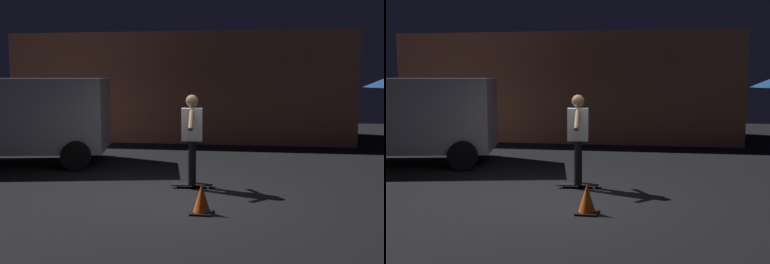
{
  "view_description": "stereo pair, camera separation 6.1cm",
  "coord_description": "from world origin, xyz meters",
  "views": [
    {
      "loc": [
        1.59,
        -7.83,
        2.07
      ],
      "look_at": [
        0.26,
        0.79,
        1.05
      ],
      "focal_mm": 44.45,
      "sensor_mm": 36.0,
      "label": 1
    },
    {
      "loc": [
        1.65,
        -7.82,
        2.07
      ],
      "look_at": [
        0.26,
        0.79,
        1.05
      ],
      "focal_mm": 44.45,
      "sensor_mm": 36.0,
      "label": 2
    }
  ],
  "objects": [
    {
      "name": "skateboard_ridden",
      "position": [
        0.26,
        0.79,
        0.06
      ],
      "size": [
        0.8,
        0.28,
        0.07
      ],
      "color": "black",
      "rests_on": "ground_plane"
    },
    {
      "name": "parked_van",
      "position": [
        -4.45,
        2.59,
        1.16
      ],
      "size": [
        4.9,
        3.03,
        2.03
      ],
      "color": "#B2B2B7",
      "rests_on": "ground_plane"
    },
    {
      "name": "low_building",
      "position": [
        -1.14,
        8.38,
        1.72
      ],
      "size": [
        10.82,
        3.84,
        3.43
      ],
      "color": "#B76B4C",
      "rests_on": "ground_plane"
    },
    {
      "name": "traffic_cone",
      "position": [
        0.66,
        -0.86,
        0.21
      ],
      "size": [
        0.34,
        0.34,
        0.46
      ],
      "color": "black",
      "rests_on": "ground_plane"
    },
    {
      "name": "ground_plane",
      "position": [
        0.0,
        0.0,
        0.0
      ],
      "size": [
        28.0,
        28.0,
        0.0
      ],
      "primitive_type": "plane",
      "color": "black"
    },
    {
      "name": "skater",
      "position": [
        0.26,
        0.79,
        1.04
      ],
      "size": [
        0.4,
        0.99,
        1.67
      ],
      "color": "black",
      "rests_on": "skateboard_ridden"
    }
  ]
}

